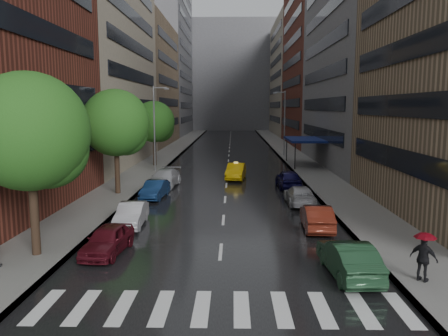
# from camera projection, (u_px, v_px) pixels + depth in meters

# --- Properties ---
(ground) EXTENTS (220.00, 220.00, 0.00)m
(ground) POSITION_uv_depth(u_px,v_px,m) (218.00, 285.00, 17.26)
(ground) COLOR gray
(ground) RESTS_ON ground
(road) EXTENTS (14.00, 140.00, 0.01)m
(road) POSITION_uv_depth(u_px,v_px,m) (229.00, 153.00, 66.75)
(road) COLOR black
(road) RESTS_ON ground
(sidewalk_left) EXTENTS (4.00, 140.00, 0.15)m
(sidewalk_left) POSITION_uv_depth(u_px,v_px,m) (171.00, 152.00, 66.93)
(sidewalk_left) COLOR gray
(sidewalk_left) RESTS_ON ground
(sidewalk_right) EXTENTS (4.00, 140.00, 0.15)m
(sidewalk_right) POSITION_uv_depth(u_px,v_px,m) (288.00, 152.00, 66.56)
(sidewalk_right) COLOR gray
(sidewalk_right) RESTS_ON ground
(crosswalk) EXTENTS (13.15, 2.80, 0.01)m
(crosswalk) POSITION_uv_depth(u_px,v_px,m) (222.00, 308.00, 15.27)
(crosswalk) COLOR silver
(crosswalk) RESTS_ON ground
(buildings_left) EXTENTS (8.00, 108.00, 38.00)m
(buildings_left) POSITION_uv_depth(u_px,v_px,m) (141.00, 53.00, 73.52)
(buildings_left) COLOR maroon
(buildings_left) RESTS_ON ground
(buildings_right) EXTENTS (8.05, 109.10, 36.00)m
(buildings_right) POSITION_uv_depth(u_px,v_px,m) (322.00, 57.00, 70.98)
(buildings_right) COLOR #937A5B
(buildings_right) RESTS_ON ground
(building_far) EXTENTS (40.00, 14.00, 32.00)m
(building_far) POSITION_uv_depth(u_px,v_px,m) (231.00, 76.00, 131.83)
(building_far) COLOR slate
(building_far) RESTS_ON ground
(tree_near) EXTENTS (5.39, 5.39, 8.59)m
(tree_near) POSITION_uv_depth(u_px,v_px,m) (29.00, 132.00, 19.64)
(tree_near) COLOR #382619
(tree_near) RESTS_ON ground
(tree_mid) EXTENTS (5.25, 5.25, 8.37)m
(tree_mid) POSITION_uv_depth(u_px,v_px,m) (116.00, 123.00, 34.08)
(tree_mid) COLOR #382619
(tree_mid) RESTS_ON ground
(tree_far) EXTENTS (4.80, 4.80, 7.66)m
(tree_far) POSITION_uv_depth(u_px,v_px,m) (154.00, 122.00, 50.65)
(tree_far) COLOR #382619
(tree_far) RESTS_ON ground
(taxi) EXTENTS (2.14, 4.81, 1.53)m
(taxi) POSITION_uv_depth(u_px,v_px,m) (236.00, 171.00, 42.32)
(taxi) COLOR #E6B10C
(taxi) RESTS_ON ground
(parked_cars_left) EXTENTS (2.65, 22.41, 1.52)m
(parked_cars_left) POSITION_uv_depth(u_px,v_px,m) (149.00, 195.00, 31.17)
(parked_cars_left) COLOR #52101A
(parked_cars_left) RESTS_ON ground
(parked_cars_right) EXTENTS (2.01, 24.52, 1.58)m
(parked_cars_right) POSITION_uv_depth(u_px,v_px,m) (306.00, 202.00, 28.84)
(parked_cars_right) COLOR #1A3A23
(parked_cars_right) RESTS_ON ground
(ped_red_umbrella) EXTENTS (1.09, 1.08, 2.01)m
(ped_red_umbrella) POSITION_uv_depth(u_px,v_px,m) (424.00, 252.00, 17.11)
(ped_red_umbrella) COLOR black
(ped_red_umbrella) RESTS_ON sidewalk_right
(street_lamp_left) EXTENTS (1.74, 0.22, 9.00)m
(street_lamp_left) POSITION_uv_depth(u_px,v_px,m) (155.00, 126.00, 46.43)
(street_lamp_left) COLOR gray
(street_lamp_left) RESTS_ON sidewalk_left
(street_lamp_right) EXTENTS (1.74, 0.22, 9.00)m
(street_lamp_right) POSITION_uv_depth(u_px,v_px,m) (284.00, 122.00, 60.96)
(street_lamp_right) COLOR gray
(street_lamp_right) RESTS_ON sidewalk_right
(awning) EXTENTS (4.00, 8.00, 3.12)m
(awning) POSITION_uv_depth(u_px,v_px,m) (304.00, 140.00, 51.28)
(awning) COLOR navy
(awning) RESTS_ON sidewalk_right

